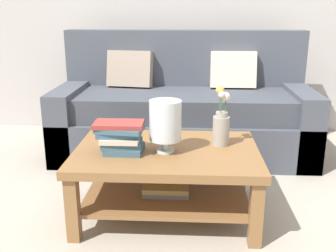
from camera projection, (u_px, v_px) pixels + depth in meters
ground_plane at (182, 195)px, 2.75m from camera, size 10.00×10.00×0.00m
couch at (183, 112)px, 3.50m from camera, size 2.18×0.90×1.06m
coffee_table at (167, 167)px, 2.41m from camera, size 1.11×0.77×0.43m
book_stack_main at (121, 137)px, 2.30m from camera, size 0.29×0.23×0.18m
glass_hurricane_vase at (165, 121)px, 2.28m from camera, size 0.19×0.19×0.31m
flower_pitcher at (221, 124)px, 2.42m from camera, size 0.10×0.10×0.37m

